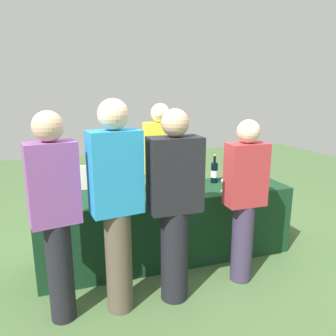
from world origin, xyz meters
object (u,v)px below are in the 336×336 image
Objects in this scene: wine_glass_3 at (224,182)px; guest_0 at (55,211)px; guest_1 at (117,201)px; wine_bottle_1 at (141,180)px; menu_board at (70,199)px; wine_bottle_4 at (214,172)px; wine_bottle_0 at (118,181)px; wine_bottle_3 at (193,176)px; guest_2 at (175,202)px; guest_3 at (245,197)px; server_pouring at (161,166)px; wine_glass_0 at (135,188)px; wine_glass_2 at (191,185)px; wine_bottle_2 at (161,178)px; wine_glass_1 at (162,186)px.

wine_glass_3 is 1.74m from guest_0.
wine_bottle_1 is at bearing 56.24° from guest_1.
menu_board is at bearing 126.95° from wine_bottle_1.
guest_1 is at bearing -146.15° from wine_bottle_4.
wine_bottle_3 reaches higher than wine_bottle_0.
guest_1 is 1.82m from menu_board.
guest_3 is (0.70, 0.07, -0.05)m from guest_2.
guest_2 is (-0.25, -1.22, -0.01)m from server_pouring.
wine_bottle_4 is 0.78m from guest_3.
guest_2 is 1.94m from menu_board.
wine_bottle_0 is at bearing 160.40° from wine_bottle_1.
wine_glass_0 is 1.05m from guest_3.
wine_bottle_0 is at bearing 162.07° from wine_glass_3.
wine_glass_0 is at bearing -166.84° from wine_bottle_3.
wine_bottle_0 is 0.97× the size of wine_bottle_3.
guest_3 is (0.80, -0.72, -0.03)m from wine_bottle_1.
wine_glass_0 is at bearing 27.08° from guest_0.
wine_glass_0 is 0.77m from server_pouring.
wine_bottle_1 is 0.20× the size of guest_0.
guest_1 reaches higher than wine_glass_0.
guest_2 is at bearing -63.68° from menu_board.
wine_bottle_4 is 2.44× the size of wine_glass_2.
wine_bottle_0 is at bearing 178.97° from wine_bottle_4.
wine_bottle_1 reaches higher than wine_bottle_3.
wine_bottle_0 is 1.11m from wine_glass_3.
wine_glass_2 is at bearing -51.25° from wine_bottle_2.
wine_bottle_4 is 2.36× the size of wine_glass_0.
guest_3 reaches higher than wine_bottle_0.
wine_bottle_1 is at bearing 52.57° from server_pouring.
server_pouring is at bearing 111.39° from guest_3.
server_pouring reaches higher than guest_3.
wine_bottle_3 is 0.24m from wine_glass_2.
wine_glass_1 reaches higher than wine_glass_0.
guest_0 is at bearing -151.96° from wine_glass_1.
wine_bottle_1 is 1.05× the size of wine_bottle_2.
guest_3 is (1.18, 0.06, -0.11)m from guest_1.
wine_bottle_0 is 0.99× the size of wine_bottle_2.
wine_glass_2 is 0.08× the size of guest_1.
server_pouring is 1.06× the size of guest_3.
wine_bottle_1 is 2.19× the size of wine_glass_1.
guest_1 reaches higher than wine_glass_3.
guest_2 is (0.20, -0.60, 0.04)m from wine_glass_0.
guest_3 is (0.90, -0.53, -0.01)m from wine_glass_0.
wine_glass_2 is (-0.40, -0.29, -0.02)m from wine_bottle_4.
guest_3 reaches higher than wine_glass_1.
wine_bottle_2 is 2.30× the size of wine_glass_2.
wine_bottle_2 is at bearing 35.41° from wine_glass_0.
server_pouring is (0.45, 0.62, 0.04)m from wine_glass_0.
wine_glass_0 is (0.12, -0.26, -0.01)m from wine_bottle_0.
wine_bottle_3 is 0.19× the size of guest_0.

